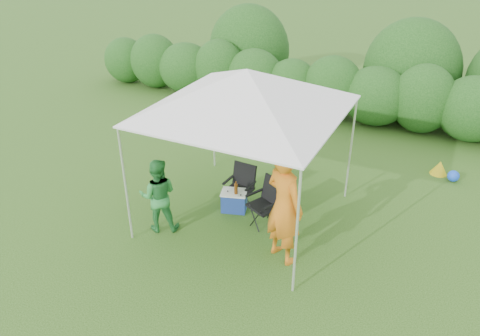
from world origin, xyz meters
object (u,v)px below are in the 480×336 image
at_px(chair_right, 268,200).
at_px(chair_left, 241,183).
at_px(man, 284,206).
at_px(cooler, 234,201).
at_px(canopy, 247,91).
at_px(woman, 158,195).

distance_m(chair_right, chair_left, 0.78).
height_order(man, cooler, man).
height_order(chair_right, cooler, chair_right).
relative_size(chair_right, chair_left, 1.06).
relative_size(canopy, cooler, 5.51).
height_order(chair_right, chair_left, chair_right).
relative_size(canopy, chair_left, 3.66).
bearing_deg(man, woman, 31.53).
relative_size(chair_right, cooler, 1.59).
xyz_separation_m(canopy, cooler, (-0.29, 0.08, -2.26)).
distance_m(chair_right, man, 1.10).
xyz_separation_m(man, cooler, (-1.34, 0.90, -0.79)).
height_order(canopy, chair_left, canopy).
xyz_separation_m(chair_left, cooler, (-0.04, -0.22, -0.28)).
xyz_separation_m(woman, cooler, (0.92, 1.11, -0.49)).
bearing_deg(woman, chair_right, -177.83).
height_order(chair_left, woman, woman).
bearing_deg(woman, chair_left, -154.45).
height_order(chair_left, man, man).
distance_m(canopy, man, 1.99).
bearing_deg(chair_right, man, -26.59).
bearing_deg(woman, man, 156.79).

